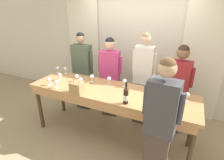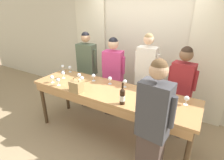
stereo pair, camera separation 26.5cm
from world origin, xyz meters
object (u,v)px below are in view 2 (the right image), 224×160
at_px(wine_glass_front_left, 157,91).
at_px(wine_glass_front_right, 79,75).
at_px(tasting_bar, 109,95).
at_px(wine_glass_back_left, 187,99).
at_px(wine_glass_center_right, 82,78).
at_px(wine_glass_by_handbag, 58,80).
at_px(wine_glass_center_left, 125,82).
at_px(wine_glass_front_mid, 110,79).
at_px(wine_glass_near_host, 52,78).
at_px(guest_cream_sweater, 145,81).
at_px(wine_bottle, 122,96).
at_px(wine_glass_by_bottle, 63,67).
at_px(host_pouring, 152,129).
at_px(handbag, 76,86).
at_px(guest_striped_shirt, 180,91).
at_px(wine_glass_back_right, 63,73).
at_px(guest_pink_top, 113,77).
at_px(wine_glass_back_mid, 70,68).
at_px(wine_glass_center_mid, 93,76).
at_px(guest_olive_jacket, 87,70).

bearing_deg(wine_glass_front_left, wine_glass_front_right, -175.87).
bearing_deg(tasting_bar, wine_glass_back_left, 7.87).
distance_m(wine_glass_center_right, wine_glass_by_handbag, 0.41).
xyz_separation_m(wine_glass_back_left, wine_glass_by_handbag, (-2.05, -0.44, 0.00)).
bearing_deg(wine_glass_center_left, wine_glass_front_mid, -176.34).
bearing_deg(wine_glass_near_host, guest_cream_sweater, 33.36).
bearing_deg(wine_glass_by_handbag, wine_glass_front_left, 16.41).
height_order(wine_bottle, wine_glass_back_left, wine_bottle).
relative_size(wine_glass_by_bottle, host_pouring, 0.08).
relative_size(wine_glass_front_right, wine_glass_by_handbag, 1.00).
xyz_separation_m(handbag, wine_glass_front_left, (1.19, 0.50, 0.00)).
xyz_separation_m(wine_glass_near_host, host_pouring, (1.99, -0.33, -0.12)).
bearing_deg(guest_striped_shirt, wine_glass_by_bottle, -170.58).
height_order(wine_glass_center_right, wine_glass_back_right, same).
xyz_separation_m(wine_bottle, wine_glass_near_host, (-1.45, 0.03, -0.03)).
bearing_deg(handbag, wine_glass_center_right, 113.70).
bearing_deg(wine_glass_by_handbag, guest_pink_top, 60.78).
bearing_deg(wine_glass_center_right, wine_glass_back_right, 178.20).
bearing_deg(host_pouring, wine_glass_near_host, 170.65).
height_order(guest_striped_shirt, host_pouring, host_pouring).
relative_size(wine_glass_near_host, wine_glass_by_handbag, 1.00).
bearing_deg(wine_glass_front_left, wine_glass_back_left, -5.46).
bearing_deg(wine_glass_back_mid, guest_striped_shirt, 9.56).
height_order(wine_glass_center_right, wine_glass_by_bottle, same).
relative_size(wine_glass_center_mid, wine_glass_near_host, 1.00).
distance_m(wine_glass_by_handbag, host_pouring, 1.83).
relative_size(wine_glass_front_left, wine_glass_by_bottle, 1.00).
bearing_deg(wine_glass_front_right, wine_glass_by_bottle, 161.12).
relative_size(tasting_bar, guest_pink_top, 1.66).
relative_size(wine_glass_center_left, guest_striped_shirt, 0.08).
bearing_deg(wine_glass_by_handbag, wine_glass_center_right, 42.12).
relative_size(wine_glass_back_mid, wine_glass_by_handbag, 1.00).
distance_m(wine_glass_front_right, wine_glass_by_bottle, 0.67).
height_order(tasting_bar, wine_glass_front_right, wine_glass_front_right).
xyz_separation_m(tasting_bar, guest_pink_top, (-0.32, 0.71, 0.02)).
bearing_deg(guest_olive_jacket, handbag, -60.90).
bearing_deg(wine_glass_by_handbag, tasting_bar, 17.45).
relative_size(wine_glass_center_left, wine_glass_center_mid, 1.00).
bearing_deg(tasting_bar, wine_glass_back_mid, 163.77).
height_order(wine_glass_near_host, guest_pink_top, guest_pink_top).
bearing_deg(guest_olive_jacket, wine_glass_front_left, -16.11).
distance_m(wine_glass_back_left, wine_glass_near_host, 2.28).
bearing_deg(host_pouring, handbag, 168.80).
height_order(tasting_bar, guest_pink_top, guest_pink_top).
bearing_deg(wine_glass_back_right, wine_glass_center_right, -1.80).
bearing_deg(wine_glass_front_left, guest_cream_sweater, 126.52).
height_order(wine_glass_front_right, wine_glass_center_left, same).
relative_size(wine_glass_front_mid, wine_glass_back_right, 1.00).
bearing_deg(wine_glass_by_handbag, host_pouring, -9.26).
xyz_separation_m(wine_glass_center_right, wine_glass_back_left, (1.75, 0.16, -0.00)).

